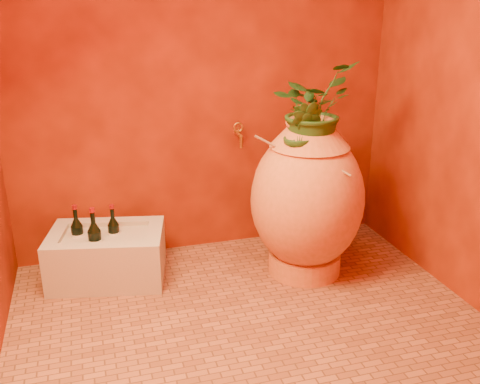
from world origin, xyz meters
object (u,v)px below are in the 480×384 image
object	(u,v)px
wine_bottle_b	(95,242)
wine_bottle_c	(114,234)
wine_bottle_a	(78,236)
stone_basin	(108,256)
wall_tap	(239,133)
amphora	(307,199)

from	to	relation	value
wine_bottle_b	wine_bottle_c	distance (m)	0.16
wine_bottle_a	wine_bottle_c	distance (m)	0.21
stone_basin	wine_bottle_c	xyz separation A→B (m)	(0.05, 0.03, 0.13)
wine_bottle_b	wine_bottle_c	world-z (taller)	wine_bottle_b
wine_bottle_b	wine_bottle_c	xyz separation A→B (m)	(0.12, 0.11, -0.01)
wine_bottle_c	wall_tap	world-z (taller)	wall_tap
wall_tap	wine_bottle_b	bearing A→B (deg)	-162.22
wine_bottle_b	wall_tap	size ratio (longest dim) A/B	2.13
wine_bottle_a	wine_bottle_b	size ratio (longest dim) A/B	0.93
stone_basin	wine_bottle_c	world-z (taller)	wine_bottle_c
wine_bottle_c	amphora	bearing A→B (deg)	-13.87
wine_bottle_a	wine_bottle_b	xyz separation A→B (m)	(0.10, -0.14, 0.01)
wine_bottle_b	wall_tap	xyz separation A→B (m)	(0.97, 0.31, 0.51)
wine_bottle_a	wine_bottle_c	xyz separation A→B (m)	(0.21, -0.03, -0.00)
wine_bottle_a	stone_basin	bearing A→B (deg)	-19.03
wine_bottle_a	wine_bottle_b	distance (m)	0.17
wine_bottle_a	wine_bottle_c	world-z (taller)	wine_bottle_a
amphora	wine_bottle_b	size ratio (longest dim) A/B	2.98
amphora	wall_tap	distance (m)	0.64
wine_bottle_a	wine_bottle_b	world-z (taller)	wine_bottle_b
wine_bottle_a	wall_tap	size ratio (longest dim) A/B	1.98
wine_bottle_a	wall_tap	bearing A→B (deg)	9.20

